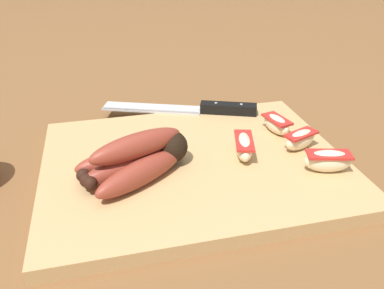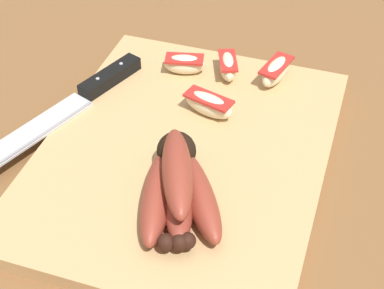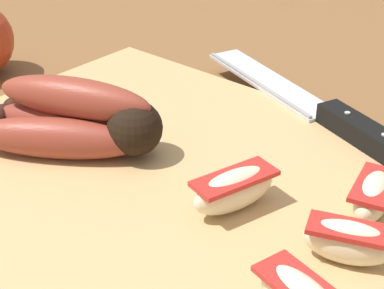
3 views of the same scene
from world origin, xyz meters
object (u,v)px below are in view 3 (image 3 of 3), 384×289
at_px(banana_bunch, 77,120).
at_px(apple_wedge_middle, 346,243).
at_px(apple_wedge_extra, 373,195).
at_px(apple_wedge_near, 236,188).
at_px(chefs_knife, 326,113).

relative_size(banana_bunch, apple_wedge_middle, 2.60).
relative_size(banana_bunch, apple_wedge_extra, 2.61).
xyz_separation_m(apple_wedge_near, apple_wedge_extra, (-0.08, -0.06, -0.00)).
bearing_deg(apple_wedge_extra, chefs_knife, -47.31).
xyz_separation_m(chefs_knife, apple_wedge_extra, (-0.10, 0.11, 0.01)).
relative_size(chefs_knife, apple_wedge_middle, 4.45).
distance_m(chefs_knife, apple_wedge_extra, 0.14).
distance_m(banana_bunch, apple_wedge_middle, 0.24).
relative_size(chefs_knife, apple_wedge_extra, 4.46).
height_order(banana_bunch, chefs_knife, banana_bunch).
bearing_deg(banana_bunch, chefs_knife, -127.14).
bearing_deg(apple_wedge_near, apple_wedge_middle, 177.09).
height_order(banana_bunch, apple_wedge_middle, banana_bunch).
bearing_deg(banana_bunch, apple_wedge_middle, -177.76).
bearing_deg(banana_bunch, apple_wedge_near, -174.78).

